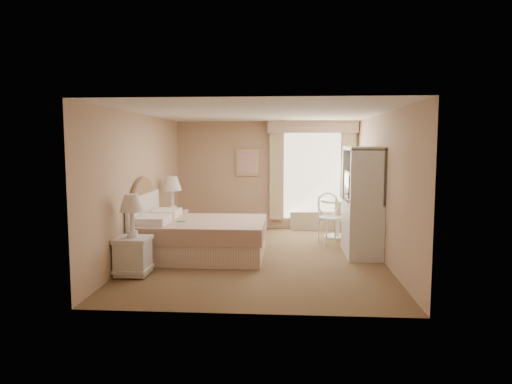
# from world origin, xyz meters

# --- Properties ---
(room) EXTENTS (4.21, 5.51, 2.51)m
(room) POSITION_xyz_m (0.00, 0.00, 1.25)
(room) COLOR brown
(room) RESTS_ON ground
(window) EXTENTS (2.05, 0.22, 2.51)m
(window) POSITION_xyz_m (1.05, 2.65, 1.34)
(window) COLOR white
(window) RESTS_ON room
(framed_art) EXTENTS (0.52, 0.04, 0.62)m
(framed_art) POSITION_xyz_m (-0.45, 2.71, 1.55)
(framed_art) COLOR tan
(framed_art) RESTS_ON room
(bed) EXTENTS (2.17, 1.71, 1.51)m
(bed) POSITION_xyz_m (-1.12, -0.07, 0.36)
(bed) COLOR tan
(bed) RESTS_ON room
(nightstand_near) EXTENTS (0.50, 0.50, 1.21)m
(nightstand_near) POSITION_xyz_m (-1.84, -1.29, 0.46)
(nightstand_near) COLOR silver
(nightstand_near) RESTS_ON room
(nightstand_far) EXTENTS (0.54, 0.54, 1.31)m
(nightstand_far) POSITION_xyz_m (-1.84, 1.12, 0.49)
(nightstand_far) COLOR silver
(nightstand_far) RESTS_ON room
(round_table) EXTENTS (0.76, 0.76, 0.81)m
(round_table) POSITION_xyz_m (1.55, 1.78, 0.54)
(round_table) COLOR white
(round_table) RESTS_ON room
(cafe_chair) EXTENTS (0.62, 0.62, 1.00)m
(cafe_chair) POSITION_xyz_m (1.34, 1.27, 0.58)
(cafe_chair) COLOR white
(cafe_chair) RESTS_ON room
(armoire) EXTENTS (0.58, 1.16, 1.93)m
(armoire) POSITION_xyz_m (1.81, 0.26, 0.80)
(armoire) COLOR silver
(armoire) RESTS_ON room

